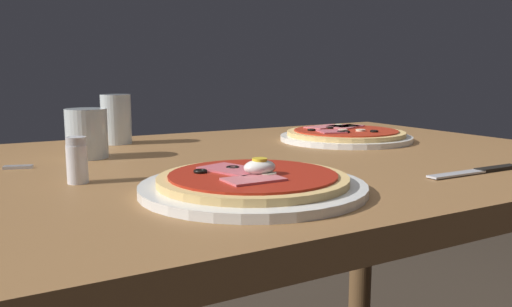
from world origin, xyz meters
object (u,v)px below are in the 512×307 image
at_px(pizza_across_left, 345,135).
at_px(salt_shaker, 77,160).
at_px(water_glass_near, 87,137).
at_px(water_glass_far, 116,122).
at_px(dining_table, 274,215).
at_px(knife, 481,171).
at_px(pizza_foreground, 253,183).

relative_size(pizza_across_left, salt_shaker, 4.54).
xyz_separation_m(water_glass_near, water_glass_far, (0.10, 0.17, 0.01)).
relative_size(dining_table, water_glass_near, 13.48).
relative_size(water_glass_far, knife, 0.56).
height_order(pizza_across_left, water_glass_far, water_glass_far).
bearing_deg(dining_table, pizza_foreground, -127.02).
height_order(pizza_foreground, salt_shaker, salt_shaker).
bearing_deg(dining_table, water_glass_far, 123.57).
distance_m(pizza_across_left, water_glass_near, 0.58).
xyz_separation_m(water_glass_near, knife, (0.52, -0.45, -0.04)).
bearing_deg(water_glass_near, pizza_foreground, -71.10).
relative_size(pizza_across_left, knife, 1.56).
bearing_deg(dining_table, water_glass_near, 153.47).
bearing_deg(pizza_across_left, water_glass_far, 156.26).
height_order(water_glass_near, water_glass_far, water_glass_far).
height_order(dining_table, knife, knife).
distance_m(pizza_across_left, water_glass_far, 0.52).
relative_size(water_glass_near, salt_shaker, 1.37).
bearing_deg(pizza_foreground, dining_table, 52.98).
xyz_separation_m(pizza_foreground, salt_shaker, (-0.19, 0.17, 0.02)).
xyz_separation_m(dining_table, water_glass_far, (-0.21, 0.32, 0.16)).
relative_size(pizza_across_left, water_glass_near, 3.32).
height_order(water_glass_near, knife, water_glass_near).
distance_m(dining_table, water_glass_near, 0.38).
bearing_deg(pizza_across_left, water_glass_near, 175.78).
bearing_deg(knife, water_glass_far, 123.99).
height_order(dining_table, water_glass_near, water_glass_near).
distance_m(pizza_foreground, salt_shaker, 0.26).
relative_size(dining_table, pizza_across_left, 4.06).
distance_m(water_glass_far, knife, 0.75).
bearing_deg(knife, dining_table, 124.44).
height_order(water_glass_near, salt_shaker, water_glass_near).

